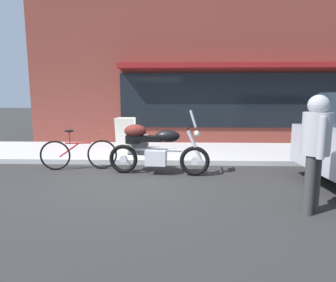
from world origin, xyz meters
TOP-DOWN VIEW (x-y plane):
  - ground_plane at (0.00, 0.00)m, footprint 80.00×80.00m
  - touring_motorcycle at (0.50, 0.52)m, footprint 2.19×0.81m
  - parked_bicycle at (-1.24, 0.83)m, footprint 1.72×0.48m
  - pedestrian_walking at (2.96, -1.50)m, footprint 0.43×0.55m
  - sandwich_board_sign at (-0.49, 2.66)m, footprint 0.55×0.42m

SIDE VIEW (x-z plane):
  - ground_plane at x=0.00m, z-range 0.00..0.00m
  - parked_bicycle at x=-1.24m, z-range -0.09..0.84m
  - sandwich_board_sign at x=-0.49m, z-range 0.12..1.07m
  - touring_motorcycle at x=0.50m, z-range -0.09..1.30m
  - pedestrian_walking at x=2.96m, z-range 0.22..1.90m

